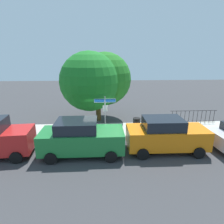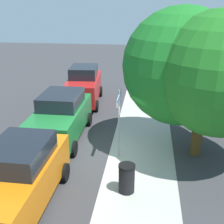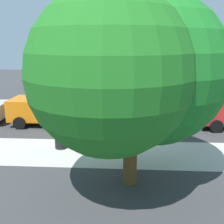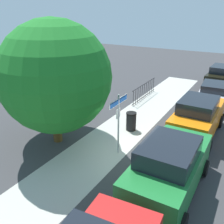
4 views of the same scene
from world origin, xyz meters
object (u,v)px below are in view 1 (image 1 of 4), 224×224
at_px(car_green, 81,138).
at_px(car_orange, 166,135).
at_px(trash_bin, 136,124).
at_px(shade_tree, 97,80).
at_px(street_sign, 105,108).

height_order(car_green, car_orange, car_green).
height_order(car_orange, trash_bin, car_orange).
height_order(shade_tree, car_orange, shade_tree).
xyz_separation_m(car_orange, trash_bin, (-1.12, 3.09, -0.51)).
height_order(shade_tree, trash_bin, shade_tree).
relative_size(shade_tree, trash_bin, 5.85).
bearing_deg(car_orange, street_sign, 143.58).
bearing_deg(shade_tree, car_green, -98.26).
xyz_separation_m(street_sign, car_orange, (3.43, -2.60, -0.93)).
bearing_deg(shade_tree, street_sign, -78.48).
distance_m(car_green, trash_bin, 4.93).
bearing_deg(car_green, car_orange, 1.74).
bearing_deg(street_sign, car_orange, -37.08).
bearing_deg(car_orange, car_green, -177.68).
xyz_separation_m(shade_tree, car_orange, (4.00, -5.37, -2.49)).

